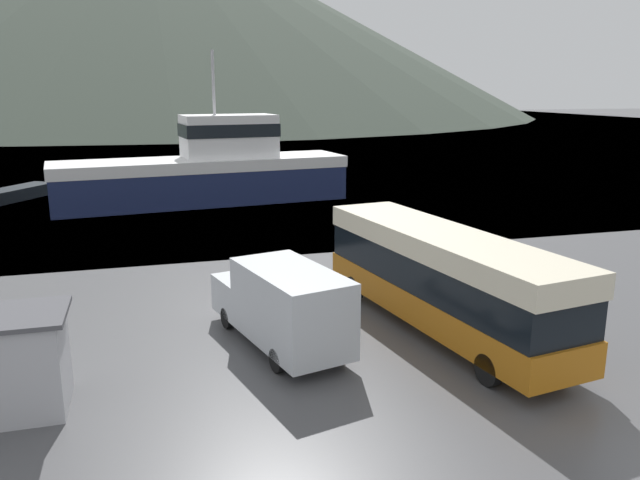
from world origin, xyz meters
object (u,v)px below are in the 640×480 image
(small_boat, at_px, (17,193))
(delivery_van, at_px, (282,304))
(tour_bus, at_px, (441,276))
(fishing_boat, at_px, (207,170))
(storage_bin, at_px, (465,265))

(small_boat, bearing_deg, delivery_van, 145.41)
(tour_bus, distance_m, fishing_boat, 26.55)
(delivery_van, relative_size, fishing_boat, 0.32)
(tour_bus, xyz_separation_m, delivery_van, (-5.30, 0.08, -0.50))
(fishing_boat, distance_m, storage_bin, 22.71)
(fishing_boat, relative_size, storage_bin, 14.92)
(delivery_van, relative_size, storage_bin, 4.76)
(delivery_van, bearing_deg, fishing_boat, 75.27)
(tour_bus, bearing_deg, storage_bin, 45.24)
(delivery_van, bearing_deg, storage_bin, 15.46)
(storage_bin, height_order, small_boat, storage_bin)
(tour_bus, height_order, fishing_boat, fishing_boat)
(storage_bin, bearing_deg, delivery_van, -150.69)
(tour_bus, relative_size, fishing_boat, 0.56)
(tour_bus, bearing_deg, delivery_van, 170.49)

